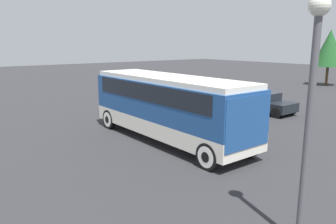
{
  "coord_description": "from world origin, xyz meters",
  "views": [
    {
      "loc": [
        11.9,
        -9.26,
        4.55
      ],
      "look_at": [
        0.0,
        0.0,
        1.38
      ],
      "focal_mm": 35.0,
      "sensor_mm": 36.0,
      "label": 1
    }
  ],
  "objects_px": {
    "parked_car_mid": "(261,102)",
    "lamp_post": "(312,88)",
    "tour_bus": "(169,103)",
    "parked_car_near": "(189,101)"
  },
  "relations": [
    {
      "from": "parked_car_near",
      "to": "parked_car_mid",
      "type": "xyz_separation_m",
      "value": [
        3.21,
        3.71,
        -0.01
      ]
    },
    {
      "from": "tour_bus",
      "to": "lamp_post",
      "type": "distance_m",
      "value": 8.89
    },
    {
      "from": "tour_bus",
      "to": "parked_car_mid",
      "type": "bearing_deg",
      "value": 99.14
    },
    {
      "from": "tour_bus",
      "to": "lamp_post",
      "type": "relative_size",
      "value": 1.7
    },
    {
      "from": "parked_car_mid",
      "to": "lamp_post",
      "type": "bearing_deg",
      "value": -50.3
    },
    {
      "from": "tour_bus",
      "to": "lamp_post",
      "type": "bearing_deg",
      "value": -17.97
    },
    {
      "from": "tour_bus",
      "to": "parked_car_near",
      "type": "relative_size",
      "value": 2.1
    },
    {
      "from": "parked_car_near",
      "to": "parked_car_mid",
      "type": "height_order",
      "value": "parked_car_near"
    },
    {
      "from": "tour_bus",
      "to": "parked_car_mid",
      "type": "height_order",
      "value": "tour_bus"
    },
    {
      "from": "tour_bus",
      "to": "parked_car_mid",
      "type": "distance_m",
      "value": 9.23
    }
  ]
}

